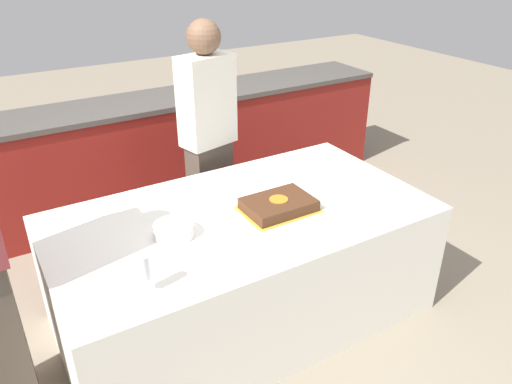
% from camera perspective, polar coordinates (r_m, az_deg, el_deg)
% --- Properties ---
extents(ground_plane, '(14.00, 14.00, 0.00)m').
position_cam_1_polar(ground_plane, '(3.20, -1.51, -13.61)').
color(ground_plane, gray).
extents(back_counter, '(4.40, 0.58, 0.92)m').
position_cam_1_polar(back_counter, '(4.26, -12.62, 4.20)').
color(back_counter, maroon).
rests_on(back_counter, ground_plane).
extents(dining_table, '(2.10, 1.14, 0.72)m').
position_cam_1_polar(dining_table, '(2.97, -1.60, -8.35)').
color(dining_table, white).
rests_on(dining_table, ground_plane).
extents(cake, '(0.42, 0.31, 0.07)m').
position_cam_1_polar(cake, '(2.78, 2.60, -1.47)').
color(cake, gold).
rests_on(cake, dining_table).
extents(plate_stack, '(0.21, 0.21, 0.07)m').
position_cam_1_polar(plate_stack, '(2.58, -9.36, -4.32)').
color(plate_stack, white).
rests_on(plate_stack, dining_table).
extents(wine_glass, '(0.06, 0.06, 0.19)m').
position_cam_1_polar(wine_glass, '(2.17, -12.74, -8.50)').
color(wine_glass, white).
rests_on(wine_glass, dining_table).
extents(side_plate_near_cake, '(0.21, 0.21, 0.00)m').
position_cam_1_polar(side_plate_near_cake, '(3.01, -0.35, 0.27)').
color(side_plate_near_cake, white).
rests_on(side_plate_near_cake, dining_table).
extents(side_plate_right_edge, '(0.21, 0.21, 0.00)m').
position_cam_1_polar(side_plate_right_edge, '(3.03, 10.08, 0.06)').
color(side_plate_right_edge, white).
rests_on(side_plate_right_edge, dining_table).
extents(person_cutting_cake, '(0.40, 0.28, 1.64)m').
position_cam_1_polar(person_cutting_cake, '(3.43, -5.47, 6.23)').
color(person_cutting_cake, '#4C4238').
rests_on(person_cutting_cake, ground_plane).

